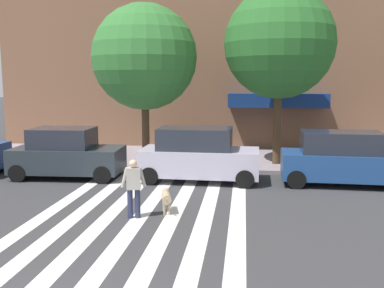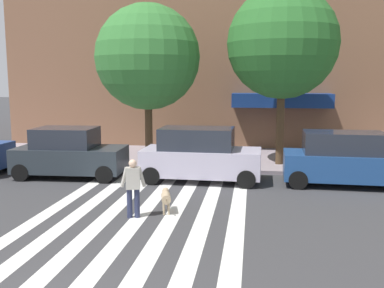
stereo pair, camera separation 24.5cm
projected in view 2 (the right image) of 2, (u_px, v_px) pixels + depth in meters
ground_plane at (132, 216)px, 12.25m from camera, size 160.00×160.00×0.00m
sidewalk_far at (183, 157)px, 21.04m from camera, size 80.00×6.00×0.15m
crosswalk_stripes at (140, 216)px, 12.21m from camera, size 5.85×11.37×0.01m
parked_car_behind_first at (69, 153)px, 17.03m from camera, size 4.27×2.15×1.95m
parked_car_third_in_line at (200, 155)px, 16.32m from camera, size 4.45×2.07×2.02m
parked_car_fourth_in_line at (347, 160)px, 15.61m from camera, size 4.59×2.06×1.95m
street_tree_nearest at (148, 57)px, 19.36m from camera, size 4.69×4.69×6.99m
street_tree_middle at (283, 43)px, 18.31m from camera, size 4.69×4.69×7.51m
pedestrian_dog_walker at (133, 185)px, 11.95m from camera, size 0.70×0.32×1.64m
dog_on_leash at (166, 197)px, 12.51m from camera, size 0.40×0.98×0.65m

